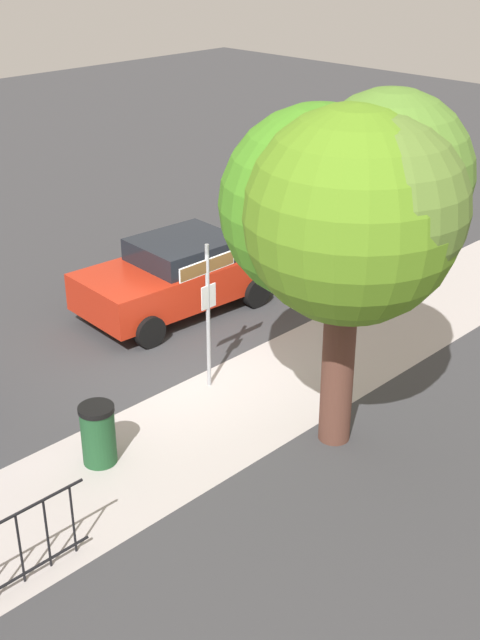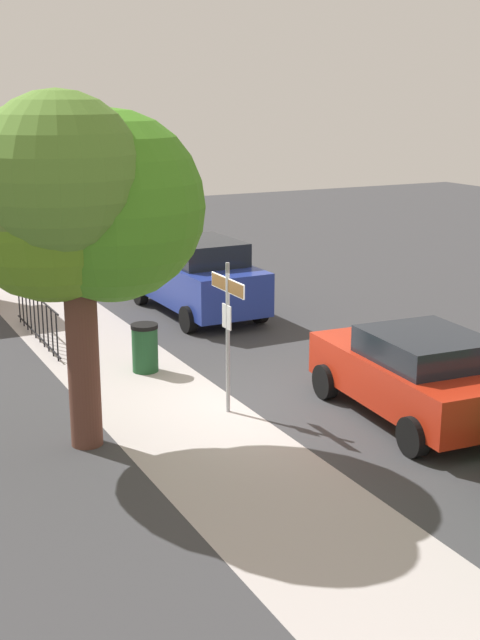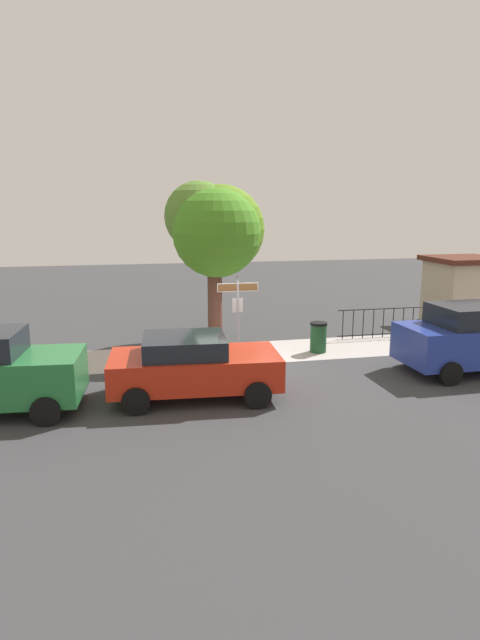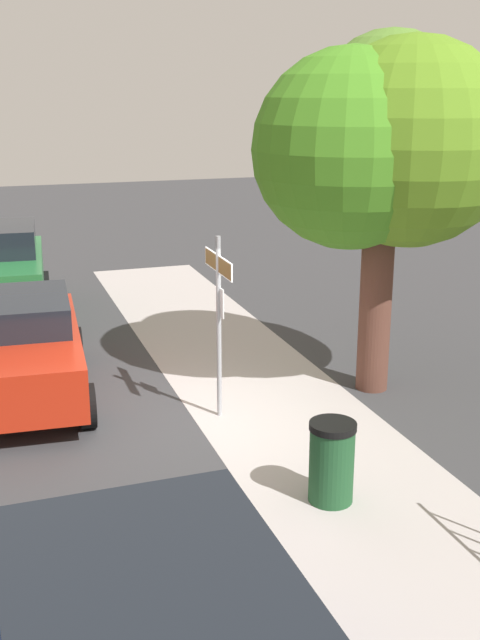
{
  "view_description": "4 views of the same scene",
  "coord_description": "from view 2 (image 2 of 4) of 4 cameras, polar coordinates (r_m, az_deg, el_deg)",
  "views": [
    {
      "loc": [
        8.63,
        9.79,
        7.51
      ],
      "look_at": [
        -0.18,
        1.04,
        1.46
      ],
      "focal_mm": 46.48,
      "sensor_mm": 36.0,
      "label": 1
    },
    {
      "loc": [
        -12.46,
        6.47,
        5.38
      ],
      "look_at": [
        0.01,
        0.13,
        1.62
      ],
      "focal_mm": 47.04,
      "sensor_mm": 36.0,
      "label": 2
    },
    {
      "loc": [
        -3.16,
        -14.57,
        4.56
      ],
      "look_at": [
        -0.05,
        0.05,
        1.36
      ],
      "focal_mm": 29.32,
      "sensor_mm": 36.0,
      "label": 3
    },
    {
      "loc": [
        10.02,
        -2.68,
        4.61
      ],
      "look_at": [
        0.9,
        0.4,
        1.73
      ],
      "focal_mm": 43.5,
      "sensor_mm": 36.0,
      "label": 4
    }
  ],
  "objects": [
    {
      "name": "iron_fence",
      "position": [
        19.44,
        -13.68,
        0.23
      ],
      "size": [
        3.89,
        0.04,
        1.07
      ],
      "color": "black",
      "rests_on": "ground_plane"
    },
    {
      "name": "car_blue",
      "position": [
        21.17,
        -2.9,
        2.99
      ],
      "size": [
        4.59,
        2.17,
        1.93
      ],
      "rotation": [
        0.0,
        0.0,
        0.01
      ],
      "color": "#233695",
      "rests_on": "ground_plane"
    },
    {
      "name": "ground_plane",
      "position": [
        15.04,
        0.48,
        -5.93
      ],
      "size": [
        60.0,
        60.0,
        0.0
      ],
      "primitive_type": "plane",
      "color": "#38383A"
    },
    {
      "name": "sidewalk_strip",
      "position": [
        16.28,
        -6.86,
        -4.38
      ],
      "size": [
        24.0,
        2.6,
        0.0
      ],
      "primitive_type": "cube",
      "color": "#AEA5A2",
      "rests_on": "ground_plane"
    },
    {
      "name": "street_sign",
      "position": [
        14.28,
        -0.85,
        0.46
      ],
      "size": [
        1.23,
        0.07,
        2.67
      ],
      "color": "#9EA0A5",
      "rests_on": "ground_plane"
    },
    {
      "name": "trash_bin",
      "position": [
        16.89,
        -6.48,
        -1.88
      ],
      "size": [
        0.55,
        0.55,
        0.98
      ],
      "color": "#1E4C28",
      "rests_on": "ground_plane"
    },
    {
      "name": "shade_tree",
      "position": [
        12.73,
        -11.67,
        8.12
      ],
      "size": [
        3.42,
        3.81,
        5.49
      ],
      "color": "brown",
      "rests_on": "ground_plane"
    },
    {
      "name": "car_red",
      "position": [
        14.62,
        11.95,
        -3.54
      ],
      "size": [
        4.21,
        2.38,
        1.55
      ],
      "rotation": [
        0.0,
        0.0,
        -0.07
      ],
      "color": "#B62512",
      "rests_on": "ground_plane"
    }
  ]
}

